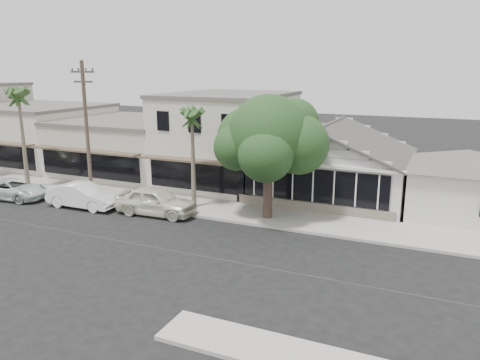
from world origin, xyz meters
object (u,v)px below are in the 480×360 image
at_px(utility_pole, 87,128).
at_px(shade_tree, 269,138).
at_px(car_0, 156,201).
at_px(car_1, 83,195).
at_px(car_2, 13,189).

distance_m(utility_pole, shade_tree, 11.97).
height_order(car_0, car_1, car_0).
height_order(car_2, shade_tree, shade_tree).
distance_m(car_0, car_2, 10.72).
relative_size(car_1, shade_tree, 0.66).
relative_size(utility_pole, shade_tree, 1.25).
xyz_separation_m(car_1, car_2, (-5.67, -0.36, -0.11)).
bearing_deg(car_2, car_1, -92.55).
bearing_deg(car_2, utility_pole, -77.49).
xyz_separation_m(utility_pole, shade_tree, (11.89, 1.29, -0.07)).
xyz_separation_m(car_0, shade_tree, (6.35, 2.05, 3.89)).
bearing_deg(utility_pole, car_1, -68.33).
relative_size(car_2, shade_tree, 0.67).
bearing_deg(car_1, car_2, 91.82).
bearing_deg(car_0, shade_tree, -75.76).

